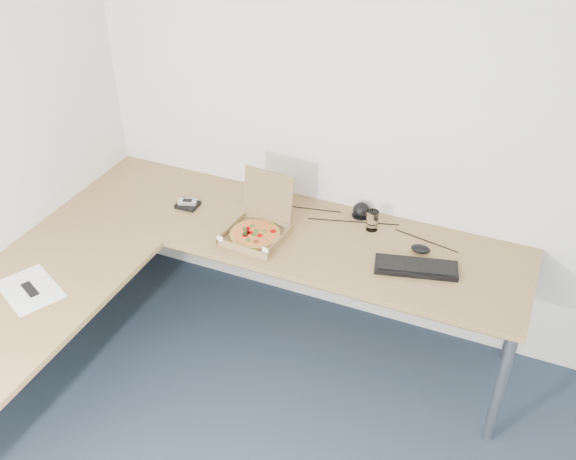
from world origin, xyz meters
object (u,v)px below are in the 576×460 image
at_px(wallet, 188,205).
at_px(drinking_glass, 372,220).
at_px(desk, 194,265).
at_px(keyboard, 416,267).
at_px(pizza_box, 256,230).

bearing_deg(wallet, drinking_glass, 9.48).
distance_m(desk, wallet, 0.50).
bearing_deg(desk, keyboard, 19.48).
xyz_separation_m(pizza_box, wallet, (-0.47, 0.11, -0.03)).
height_order(desk, drinking_glass, drinking_glass).
xyz_separation_m(pizza_box, drinking_glass, (0.53, 0.30, 0.02)).
distance_m(pizza_box, wallet, 0.48).
bearing_deg(keyboard, pizza_box, 169.48).
bearing_deg(drinking_glass, pizza_box, -150.90).
distance_m(pizza_box, keyboard, 0.83).
bearing_deg(desk, wallet, 123.77).
height_order(desk, pizza_box, pizza_box).
bearing_deg(pizza_box, desk, -116.66).
xyz_separation_m(keyboard, wallet, (-1.30, 0.05, -0.00)).
relative_size(desk, drinking_glass, 22.51).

